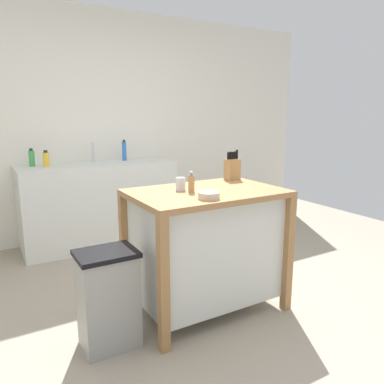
{
  "coord_description": "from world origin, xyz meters",
  "views": [
    {
      "loc": [
        -1.32,
        -2.0,
        1.45
      ],
      "look_at": [
        0.08,
        0.4,
        0.86
      ],
      "focal_mm": 34.86,
      "sensor_mm": 36.0,
      "label": 1
    }
  ],
  "objects_px": {
    "drinking_cup": "(181,184)",
    "bottle_spray_cleaner": "(46,159)",
    "knife_block": "(232,169)",
    "pepper_grinder": "(191,182)",
    "bottle_dish_soap": "(124,151)",
    "sink_faucet": "(93,152)",
    "trash_bin": "(108,299)",
    "bottle_hand_soap": "(32,158)",
    "kitchen_island": "(206,243)",
    "bowl_ceramic_wide": "(209,195)"
  },
  "relations": [
    {
      "from": "knife_block",
      "to": "pepper_grinder",
      "type": "distance_m",
      "value": 0.6
    },
    {
      "from": "drinking_cup",
      "to": "bottle_dish_soap",
      "type": "xyz_separation_m",
      "value": [
        0.25,
        1.82,
        0.06
      ]
    },
    {
      "from": "pepper_grinder",
      "to": "bottle_hand_soap",
      "type": "bearing_deg",
      "value": 111.9
    },
    {
      "from": "bowl_ceramic_wide",
      "to": "drinking_cup",
      "type": "bearing_deg",
      "value": 94.49
    },
    {
      "from": "knife_block",
      "to": "bottle_hand_soap",
      "type": "relative_size",
      "value": 1.31
    },
    {
      "from": "drinking_cup",
      "to": "bottle_spray_cleaner",
      "type": "height_order",
      "value": "bottle_spray_cleaner"
    },
    {
      "from": "bowl_ceramic_wide",
      "to": "bottle_hand_soap",
      "type": "bearing_deg",
      "value": 109.5
    },
    {
      "from": "bowl_ceramic_wide",
      "to": "drinking_cup",
      "type": "xyz_separation_m",
      "value": [
        -0.03,
        0.33,
        0.02
      ]
    },
    {
      "from": "sink_faucet",
      "to": "bottle_dish_soap",
      "type": "distance_m",
      "value": 0.35
    },
    {
      "from": "bowl_ceramic_wide",
      "to": "bottle_spray_cleaner",
      "type": "xyz_separation_m",
      "value": [
        -0.64,
        2.08,
        0.05
      ]
    },
    {
      "from": "drinking_cup",
      "to": "sink_faucet",
      "type": "relative_size",
      "value": 0.42
    },
    {
      "from": "pepper_grinder",
      "to": "trash_bin",
      "type": "xyz_separation_m",
      "value": [
        -0.65,
        -0.1,
        -0.66
      ]
    },
    {
      "from": "bowl_ceramic_wide",
      "to": "pepper_grinder",
      "type": "height_order",
      "value": "pepper_grinder"
    },
    {
      "from": "pepper_grinder",
      "to": "bottle_spray_cleaner",
      "type": "height_order",
      "value": "bottle_spray_cleaner"
    },
    {
      "from": "bottle_spray_cleaner",
      "to": "bottle_dish_soap",
      "type": "xyz_separation_m",
      "value": [
        0.87,
        0.08,
        0.03
      ]
    },
    {
      "from": "knife_block",
      "to": "pepper_grinder",
      "type": "bearing_deg",
      "value": -154.46
    },
    {
      "from": "knife_block",
      "to": "drinking_cup",
      "type": "bearing_deg",
      "value": -164.01
    },
    {
      "from": "trash_bin",
      "to": "bottle_hand_soap",
      "type": "relative_size",
      "value": 3.38
    },
    {
      "from": "knife_block",
      "to": "sink_faucet",
      "type": "xyz_separation_m",
      "value": [
        -0.67,
        1.7,
        0.02
      ]
    },
    {
      "from": "drinking_cup",
      "to": "pepper_grinder",
      "type": "xyz_separation_m",
      "value": [
        0.03,
        -0.09,
        0.02
      ]
    },
    {
      "from": "kitchen_island",
      "to": "drinking_cup",
      "type": "distance_m",
      "value": 0.48
    },
    {
      "from": "bottle_dish_soap",
      "to": "bowl_ceramic_wide",
      "type": "bearing_deg",
      "value": -96.05
    },
    {
      "from": "bottle_spray_cleaner",
      "to": "bottle_hand_soap",
      "type": "bearing_deg",
      "value": 145.57
    },
    {
      "from": "knife_block",
      "to": "bottle_hand_soap",
      "type": "height_order",
      "value": "knife_block"
    },
    {
      "from": "bowl_ceramic_wide",
      "to": "bottle_dish_soap",
      "type": "distance_m",
      "value": 2.17
    },
    {
      "from": "drinking_cup",
      "to": "trash_bin",
      "type": "height_order",
      "value": "drinking_cup"
    },
    {
      "from": "knife_block",
      "to": "pepper_grinder",
      "type": "height_order",
      "value": "knife_block"
    },
    {
      "from": "drinking_cup",
      "to": "bottle_spray_cleaner",
      "type": "distance_m",
      "value": 1.85
    },
    {
      "from": "trash_bin",
      "to": "bottle_spray_cleaner",
      "type": "relative_size",
      "value": 3.72
    },
    {
      "from": "bottle_spray_cleaner",
      "to": "bottle_dish_soap",
      "type": "relative_size",
      "value": 0.71
    },
    {
      "from": "bowl_ceramic_wide",
      "to": "bottle_dish_soap",
      "type": "xyz_separation_m",
      "value": [
        0.23,
        2.15,
        0.09
      ]
    },
    {
      "from": "drinking_cup",
      "to": "pepper_grinder",
      "type": "relative_size",
      "value": 0.62
    },
    {
      "from": "knife_block",
      "to": "sink_faucet",
      "type": "relative_size",
      "value": 1.11
    },
    {
      "from": "sink_faucet",
      "to": "bottle_dish_soap",
      "type": "bearing_deg",
      "value": -6.3
    },
    {
      "from": "sink_faucet",
      "to": "kitchen_island",
      "type": "bearing_deg",
      "value": -82.61
    },
    {
      "from": "sink_faucet",
      "to": "bowl_ceramic_wide",
      "type": "bearing_deg",
      "value": -86.8
    },
    {
      "from": "knife_block",
      "to": "bottle_dish_soap",
      "type": "relative_size",
      "value": 1.02
    },
    {
      "from": "pepper_grinder",
      "to": "sink_faucet",
      "type": "xyz_separation_m",
      "value": [
        -0.13,
        1.96,
        0.04
      ]
    },
    {
      "from": "bowl_ceramic_wide",
      "to": "pepper_grinder",
      "type": "distance_m",
      "value": 0.24
    },
    {
      "from": "bottle_spray_cleaner",
      "to": "bottle_hand_soap",
      "type": "xyz_separation_m",
      "value": [
        -0.13,
        0.09,
        0.01
      ]
    },
    {
      "from": "trash_bin",
      "to": "pepper_grinder",
      "type": "bearing_deg",
      "value": 8.45
    },
    {
      "from": "kitchen_island",
      "to": "sink_faucet",
      "type": "height_order",
      "value": "sink_faucet"
    },
    {
      "from": "kitchen_island",
      "to": "bottle_spray_cleaner",
      "type": "distance_m",
      "value": 2.05
    },
    {
      "from": "bottle_hand_soap",
      "to": "bottle_dish_soap",
      "type": "xyz_separation_m",
      "value": [
        0.99,
        -0.01,
        0.03
      ]
    },
    {
      "from": "bottle_dish_soap",
      "to": "sink_faucet",
      "type": "bearing_deg",
      "value": 173.7
    },
    {
      "from": "kitchen_island",
      "to": "drinking_cup",
      "type": "xyz_separation_m",
      "value": [
        -0.16,
        0.09,
        0.45
      ]
    },
    {
      "from": "bowl_ceramic_wide",
      "to": "bottle_spray_cleaner",
      "type": "bearing_deg",
      "value": 107.15
    },
    {
      "from": "sink_faucet",
      "to": "bottle_spray_cleaner",
      "type": "distance_m",
      "value": 0.53
    },
    {
      "from": "drinking_cup",
      "to": "trash_bin",
      "type": "relative_size",
      "value": 0.15
    },
    {
      "from": "pepper_grinder",
      "to": "bottle_hand_soap",
      "type": "xyz_separation_m",
      "value": [
        -0.77,
        1.93,
        0.02
      ]
    }
  ]
}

